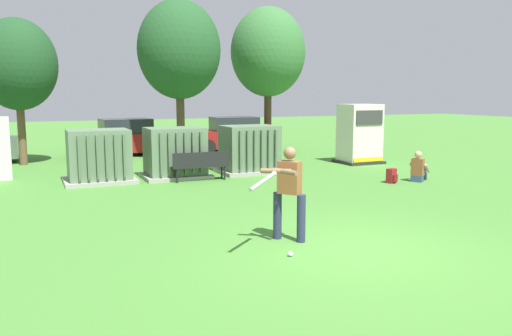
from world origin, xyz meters
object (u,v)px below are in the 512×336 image
(batter, at_px, (288,189))
(park_bench, at_px, (201,164))
(transformer_mid_west, at_px, (175,153))
(parked_car_right_of_center, at_px, (232,135))
(seated_spectator, at_px, (419,169))
(backpack, at_px, (392,176))
(transformer_mid_east, at_px, (249,150))
(sports_ball, at_px, (290,254))
(transformer_west, at_px, (99,157))
(parked_car_left_of_center, at_px, (123,138))
(generator_enclosure, at_px, (360,134))

(batter, bearing_deg, park_bench, 85.62)
(transformer_mid_west, distance_m, parked_car_right_of_center, 8.06)
(transformer_mid_west, height_order, seated_spectator, transformer_mid_west)
(park_bench, xyz_separation_m, seated_spectator, (6.18, -2.75, -0.16))
(backpack, bearing_deg, transformer_mid_west, 147.61)
(transformer_mid_east, bearing_deg, sports_ball, -108.78)
(transformer_west, distance_m, sports_ball, 9.06)
(park_bench, distance_m, batter, 6.97)
(sports_ball, distance_m, backpack, 7.98)
(backpack, relative_size, parked_car_left_of_center, 0.10)
(park_bench, height_order, batter, batter)
(transformer_west, relative_size, batter, 1.21)
(transformer_mid_east, distance_m, generator_enclosure, 4.96)
(batter, height_order, backpack, batter)
(transformer_mid_west, bearing_deg, generator_enclosure, 4.38)
(transformer_west, distance_m, transformer_mid_west, 2.37)
(parked_car_right_of_center, bearing_deg, batter, -107.19)
(transformer_mid_east, bearing_deg, transformer_west, 179.77)
(parked_car_right_of_center, bearing_deg, parked_car_left_of_center, 178.11)
(batter, relative_size, seated_spectator, 1.81)
(parked_car_right_of_center, bearing_deg, backpack, -83.14)
(generator_enclosure, relative_size, sports_ball, 25.56)
(seated_spectator, relative_size, parked_car_right_of_center, 0.22)
(park_bench, xyz_separation_m, batter, (-0.53, -6.94, 0.44))
(generator_enclosure, relative_size, batter, 1.32)
(generator_enclosure, relative_size, parked_car_right_of_center, 0.53)
(transformer_west, xyz_separation_m, park_bench, (2.91, -1.04, -0.25))
(parked_car_left_of_center, bearing_deg, transformer_west, -105.20)
(transformer_west, height_order, batter, batter)
(seated_spectator, height_order, backpack, seated_spectator)
(batter, height_order, seated_spectator, batter)
(transformer_mid_east, xyz_separation_m, batter, (-2.61, -7.96, 0.19))
(parked_car_left_of_center, bearing_deg, transformer_mid_west, -85.65)
(transformer_west, xyz_separation_m, parked_car_right_of_center, (6.89, 6.62, -0.04))
(park_bench, relative_size, parked_car_left_of_center, 0.42)
(batter, bearing_deg, transformer_mid_east, 71.82)
(transformer_mid_west, distance_m, parked_car_left_of_center, 6.86)
(sports_ball, height_order, backpack, backpack)
(generator_enclosure, bearing_deg, parked_car_right_of_center, 116.33)
(batter, distance_m, seated_spectator, 7.93)
(transformer_mid_west, xyz_separation_m, backpack, (5.77, -3.66, -0.57))
(transformer_mid_west, height_order, sports_ball, transformer_mid_west)
(generator_enclosure, bearing_deg, transformer_mid_east, -173.58)
(sports_ball, bearing_deg, parked_car_right_of_center, 72.41)
(transformer_mid_east, height_order, generator_enclosure, generator_enclosure)
(sports_ball, xyz_separation_m, parked_car_right_of_center, (4.89, 15.43, 0.71))
(park_bench, height_order, parked_car_right_of_center, parked_car_right_of_center)
(transformer_mid_east, relative_size, park_bench, 1.16)
(transformer_west, distance_m, generator_enclosure, 9.93)
(batter, bearing_deg, backpack, 36.56)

